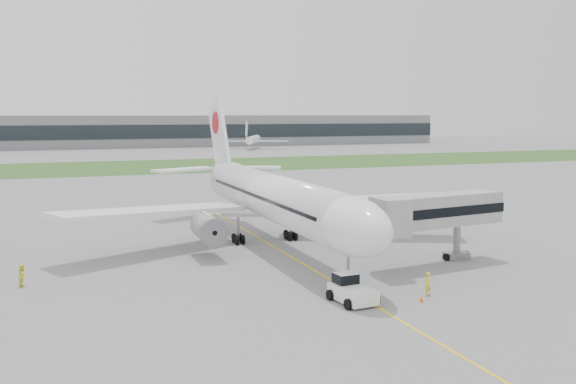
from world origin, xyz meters
name	(u,v)px	position (x,y,z in m)	size (l,w,h in m)	color
ground	(286,254)	(0.00, 0.00, 0.00)	(600.00, 600.00, 0.00)	gray
apron_markings	(303,264)	(0.00, -5.00, 0.00)	(70.00, 70.00, 0.04)	yellow
grass_strip	(137,167)	(0.00, 120.00, 0.01)	(600.00, 50.00, 0.02)	#2A5A22
terminal_building	(103,132)	(0.00, 229.87, 7.00)	(320.00, 22.30, 14.00)	gray
airliner	(271,196)	(0.00, 4.87, 5.66)	(48.13, 53.95, 17.88)	white
pushback_tug	(351,290)	(-1.26, -18.11, 0.98)	(3.14, 4.37, 2.13)	white
jet_bridge	(432,212)	(11.56, -9.68, 5.27)	(15.32, 6.38, 7.12)	#B0B0B3
safety_cone_left	(355,305)	(-1.78, -19.85, 0.29)	(0.42, 0.42, 0.58)	orange
safety_cone_right	(422,299)	(3.93, -20.18, 0.26)	(0.38, 0.38, 0.53)	orange
ground_crew_near	(427,283)	(5.47, -18.60, 0.97)	(0.71, 0.46, 1.93)	yellow
ground_crew_far	(23,276)	(-25.67, -4.07, 0.95)	(0.92, 0.72, 1.89)	#F1F528
distant_aircraft_right	(253,149)	(58.34, 196.08, 0.00)	(29.84, 26.33, 11.41)	white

